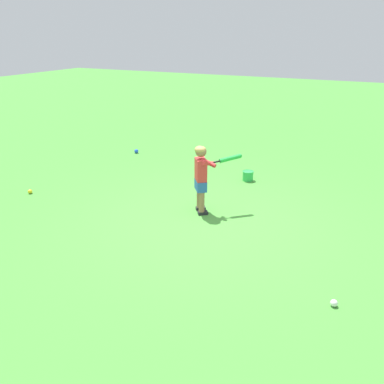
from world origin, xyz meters
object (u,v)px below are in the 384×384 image
play_ball_midfield (30,191)px  toy_bucket (248,176)px  child_batter (203,173)px  play_ball_near_batter (136,151)px  play_ball_far_left (334,303)px

play_ball_midfield → toy_bucket: toy_bucket is taller
child_batter → play_ball_midfield: size_ratio=14.07×
child_batter → play_ball_near_batter: size_ratio=11.38×
toy_bucket → play_ball_far_left: bearing=122.6°
play_ball_midfield → child_batter: bearing=-167.9°
play_ball_midfield → play_ball_far_left: 5.36m
play_ball_midfield → play_ball_near_batter: bearing=-95.0°
child_batter → toy_bucket: 1.80m
play_ball_midfield → play_ball_far_left: size_ratio=0.99×
play_ball_near_batter → child_batter: bearing=140.4°
play_ball_far_left → play_ball_near_batter: size_ratio=0.82×
child_batter → toy_bucket: child_batter is taller
play_ball_far_left → play_ball_near_batter: play_ball_near_batter is taller
child_batter → play_ball_far_left: 2.78m
play_ball_far_left → toy_bucket: bearing=-57.4°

